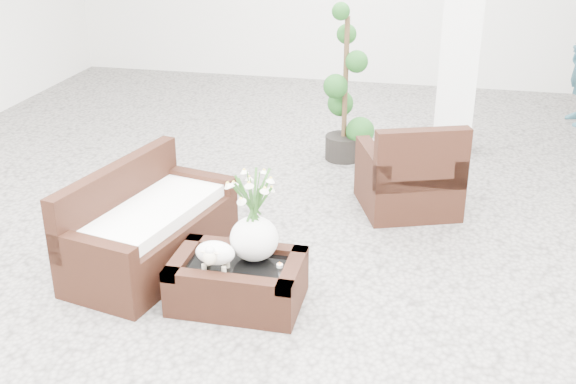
% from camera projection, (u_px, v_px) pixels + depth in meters
% --- Properties ---
extents(ground, '(11.00, 11.00, 0.00)m').
position_uv_depth(ground, '(291.00, 259.00, 5.61)').
color(ground, gray).
rests_on(ground, ground).
extents(coffee_table, '(0.90, 0.60, 0.31)m').
position_uv_depth(coffee_table, '(238.00, 283.00, 4.96)').
color(coffee_table, '#34190F').
rests_on(coffee_table, ground).
extents(sheep_figurine, '(0.28, 0.23, 0.21)m').
position_uv_depth(sheep_figurine, '(215.00, 255.00, 4.79)').
color(sheep_figurine, white).
rests_on(sheep_figurine, coffee_table).
extents(planter_narcissus, '(0.44, 0.44, 0.80)m').
position_uv_depth(planter_narcissus, '(254.00, 207.00, 4.81)').
color(planter_narcissus, white).
rests_on(planter_narcissus, coffee_table).
extents(tealight, '(0.04, 0.04, 0.03)m').
position_uv_depth(tealight, '(280.00, 265.00, 4.85)').
color(tealight, white).
rests_on(tealight, coffee_table).
extents(armchair, '(1.03, 1.01, 0.86)m').
position_uv_depth(armchair, '(409.00, 164.00, 6.31)').
color(armchair, '#34190F').
rests_on(armchair, ground).
extents(loveseat, '(1.00, 1.57, 0.78)m').
position_uv_depth(loveseat, '(151.00, 219.00, 5.38)').
color(loveseat, '#34190F').
rests_on(loveseat, ground).
extents(topiary, '(0.43, 0.43, 1.62)m').
position_uv_depth(topiary, '(345.00, 85.00, 7.30)').
color(topiary, '#174215').
rests_on(topiary, ground).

